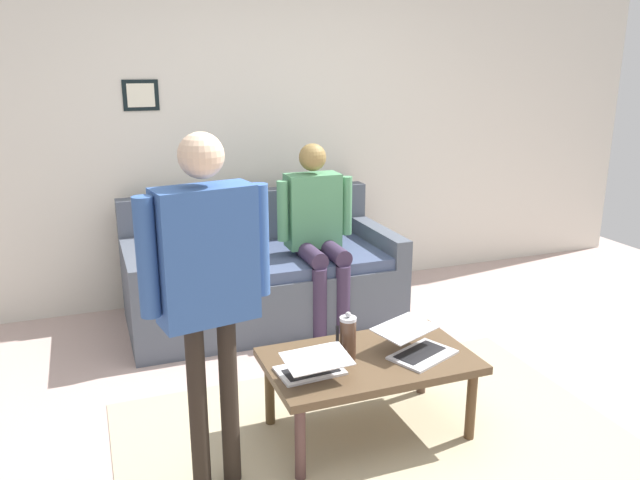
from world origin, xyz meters
name	(u,v)px	position (x,y,z in m)	size (l,w,h in m)	color
ground_plane	(378,426)	(0.00, 0.00, 0.00)	(7.68, 7.68, 0.00)	#B79E95
area_rug	(376,440)	(0.07, 0.12, 0.00)	(2.48, 1.65, 0.01)	tan
back_wall	(258,124)	(0.00, -2.20, 1.35)	(7.04, 0.11, 2.70)	silver
couch	(261,278)	(0.16, -1.62, 0.30)	(1.90, 0.94, 0.88)	#4C5360
coffee_table	(369,366)	(0.07, 0.02, 0.37)	(1.02, 0.61, 0.41)	brown
laptop_left	(312,367)	(0.39, 0.09, 0.46)	(0.32, 0.30, 0.13)	silver
laptop_center	(416,345)	(-0.17, 0.06, 0.46)	(0.42, 0.42, 0.13)	silver
french_press	(348,338)	(0.17, -0.01, 0.53)	(0.10, 0.08, 0.25)	#4C3323
person_standing	(207,272)	(0.87, 0.16, 1.00)	(0.56, 0.24, 1.57)	black
person_seated	(317,224)	(-0.18, -1.39, 0.73)	(0.55, 0.51, 1.28)	#372943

